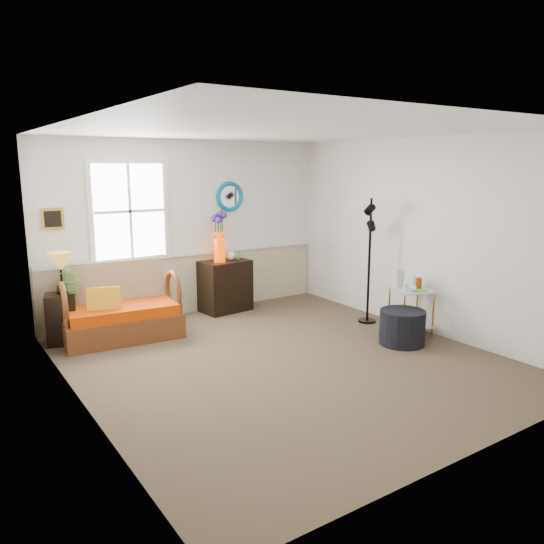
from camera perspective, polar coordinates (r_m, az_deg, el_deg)
floor at (r=6.26m, az=1.28°, el=-9.46°), size 4.50×5.00×0.01m
ceiling at (r=5.86m, az=1.40°, el=15.03°), size 4.50×5.00×0.01m
walls at (r=5.92m, az=1.33°, el=2.37°), size 4.51×5.01×2.60m
wainscot at (r=8.20m, az=-8.72°, el=-1.24°), size 4.46×0.02×0.90m
chair_rail at (r=8.10m, az=-8.79°, el=1.99°), size 4.46×0.04×0.06m
window at (r=7.69m, az=-15.07°, el=6.33°), size 1.14×0.06×1.44m
picture at (r=7.43m, az=-22.54°, el=5.30°), size 0.28×0.03×0.28m
mirror at (r=8.34m, az=-4.60°, el=8.09°), size 0.47×0.07×0.47m
loveseat at (r=7.17m, az=-15.98°, el=-3.15°), size 1.54×0.96×0.96m
throw_pillow at (r=7.02m, az=-17.62°, el=-3.23°), size 0.42×0.22×0.41m
lamp_stand at (r=7.25m, az=-21.70°, el=-4.69°), size 0.44×0.44×0.64m
table_lamp at (r=7.08m, az=-21.74°, el=-0.16°), size 0.40×0.40×0.54m
potted_plant at (r=7.16m, az=-20.81°, el=-0.94°), size 0.38×0.42×0.30m
cabinet at (r=8.23m, az=-5.05°, el=-1.50°), size 0.78×0.54×0.79m
flower_vase at (r=8.01m, az=-5.69°, el=3.72°), size 0.27×0.27×0.75m
side_table at (r=7.30m, az=14.69°, el=-4.18°), size 0.63×0.63×0.63m
tabletop_items at (r=7.21m, az=14.62°, el=-0.77°), size 0.48×0.48×0.25m
floor_lamp at (r=7.63m, az=10.41°, el=1.13°), size 0.28×0.28×1.78m
ottoman at (r=6.93m, az=13.83°, el=-5.79°), size 0.75×0.75×0.44m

